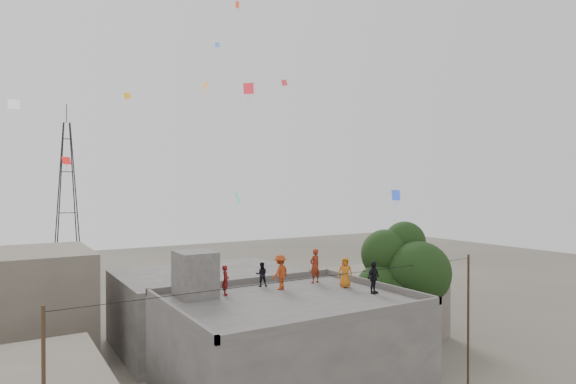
{
  "coord_description": "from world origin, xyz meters",
  "views": [
    {
      "loc": [
        -10.7,
        -17.56,
        10.95
      ],
      "look_at": [
        1.27,
        2.08,
        10.7
      ],
      "focal_mm": 30.0,
      "sensor_mm": 36.0,
      "label": 1
    }
  ],
  "objects_px": {
    "person_dark_adult": "(373,277)",
    "person_red_adult": "(315,266)",
    "stair_head_box": "(195,274)",
    "transmission_tower": "(67,204)",
    "tree": "(403,280)"
  },
  "relations": [
    {
      "from": "person_red_adult",
      "to": "stair_head_box",
      "type": "bearing_deg",
      "value": -12.86
    },
    {
      "from": "transmission_tower",
      "to": "person_dark_adult",
      "type": "distance_m",
      "value": 41.81
    },
    {
      "from": "person_red_adult",
      "to": "tree",
      "type": "bearing_deg",
      "value": 145.99
    },
    {
      "from": "stair_head_box",
      "to": "person_red_adult",
      "type": "distance_m",
      "value": 6.27
    },
    {
      "from": "tree",
      "to": "transmission_tower",
      "type": "height_order",
      "value": "transmission_tower"
    },
    {
      "from": "stair_head_box",
      "to": "transmission_tower",
      "type": "relative_size",
      "value": 0.1
    },
    {
      "from": "stair_head_box",
      "to": "person_dark_adult",
      "type": "bearing_deg",
      "value": -26.61
    },
    {
      "from": "transmission_tower",
      "to": "person_dark_adult",
      "type": "bearing_deg",
      "value": -79.01
    },
    {
      "from": "person_dark_adult",
      "to": "tree",
      "type": "bearing_deg",
      "value": 7.92
    },
    {
      "from": "tree",
      "to": "person_dark_adult",
      "type": "relative_size",
      "value": 6.2
    },
    {
      "from": "stair_head_box",
      "to": "person_dark_adult",
      "type": "height_order",
      "value": "stair_head_box"
    },
    {
      "from": "person_dark_adult",
      "to": "person_red_adult",
      "type": "bearing_deg",
      "value": 87.78
    },
    {
      "from": "stair_head_box",
      "to": "person_dark_adult",
      "type": "distance_m",
      "value": 8.01
    },
    {
      "from": "stair_head_box",
      "to": "tree",
      "type": "relative_size",
      "value": 0.22
    },
    {
      "from": "transmission_tower",
      "to": "person_red_adult",
      "type": "height_order",
      "value": "transmission_tower"
    }
  ]
}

